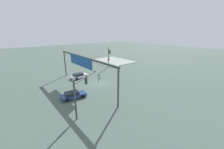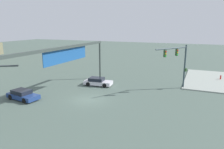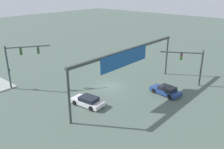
% 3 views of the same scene
% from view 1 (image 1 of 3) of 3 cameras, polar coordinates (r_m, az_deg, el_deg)
% --- Properties ---
extents(ground_plane, '(187.10, 187.10, 0.00)m').
position_cam_1_polar(ground_plane, '(31.76, -5.20, -3.54)').
color(ground_plane, '#4B5D54').
extents(sidewalk_corner, '(14.90, 13.13, 0.15)m').
position_cam_1_polar(sidewalk_corner, '(54.22, -0.30, 5.49)').
color(sidewalk_corner, '#969F96').
rests_on(sidewalk_corner, ground).
extents(traffic_signal_near_corner, '(3.37, 5.36, 5.52)m').
position_cam_1_polar(traffic_signal_near_corner, '(19.49, -12.76, -6.01)').
color(traffic_signal_near_corner, '#383E41').
rests_on(traffic_signal_near_corner, ground).
extents(traffic_signal_opposite_side, '(5.30, 3.75, 6.40)m').
position_cam_1_polar(traffic_signal_opposite_side, '(42.94, -1.25, 8.22)').
color(traffic_signal_opposite_side, '#304048').
rests_on(traffic_signal_opposite_side, ground).
extents(overhead_sign_gantry, '(21.18, 0.43, 6.51)m').
position_cam_1_polar(overhead_sign_gantry, '(28.73, -11.89, 5.21)').
color(overhead_sign_gantry, '#353F3C').
rests_on(overhead_sign_gantry, ground).
extents(sedan_car_approaching, '(2.34, 4.46, 1.21)m').
position_cam_1_polar(sedan_car_approaching, '(35.84, -13.37, -0.51)').
color(sedan_car_approaching, silver).
rests_on(sedan_car_approaching, ground).
extents(sedan_car_waiting_far, '(2.33, 4.44, 1.21)m').
position_cam_1_polar(sedan_car_waiting_far, '(25.62, -15.63, -8.11)').
color(sedan_car_waiting_far, navy).
rests_on(sedan_car_waiting_far, ground).
extents(fire_hydrant_on_curb, '(0.33, 0.22, 0.71)m').
position_cam_1_polar(fire_hydrant_on_curb, '(54.20, -1.67, 5.92)').
color(fire_hydrant_on_curb, red).
rests_on(fire_hydrant_on_curb, sidewalk_corner).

